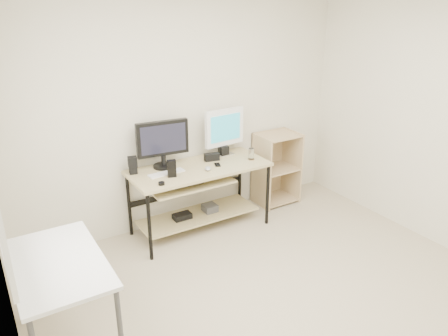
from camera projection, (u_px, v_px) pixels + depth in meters
room at (288, 168)px, 3.09m from camera, size 4.01×4.01×2.62m
desk at (197, 185)px, 4.72m from camera, size 1.50×0.65×0.75m
side_table at (59, 271)px, 3.03m from camera, size 0.60×1.00×0.75m
shelf_unit at (275, 167)px, 5.45m from camera, size 0.50×0.40×0.90m
black_monitor at (163, 141)px, 4.54m from camera, size 0.55×0.23×0.51m
white_imac at (224, 129)px, 4.90m from camera, size 0.50×0.16×0.53m
keyboard at (167, 173)px, 4.47m from camera, size 0.39×0.12×0.01m
mouse at (208, 168)px, 4.56m from camera, size 0.10×0.12×0.03m
center_speaker at (212, 157)px, 4.82m from camera, size 0.17×0.10×0.08m
speaker_left at (133, 165)px, 4.45m from camera, size 0.11×0.11×0.18m
speaker_right at (223, 151)px, 4.96m from camera, size 0.10×0.10×0.12m
audio_controller at (172, 168)px, 4.37m from camera, size 0.10×0.08×0.18m
volume_puck at (161, 183)px, 4.21m from camera, size 0.08×0.08×0.03m
smartphone at (217, 165)px, 4.70m from camera, size 0.09×0.12×0.01m
coaster at (251, 159)px, 4.86m from camera, size 0.09×0.09×0.01m
drinking_glass at (251, 154)px, 4.84m from camera, size 0.07×0.07×0.12m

